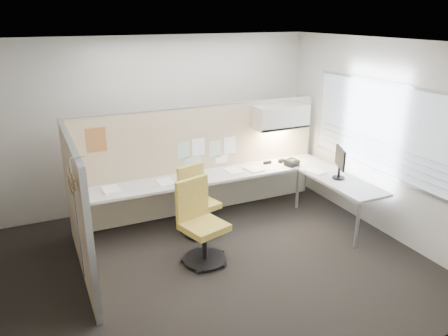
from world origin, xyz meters
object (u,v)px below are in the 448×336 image
chair_left (197,203)px  phone (292,163)px  desk (235,183)px  chair_right (200,225)px  monitor (340,161)px

chair_left → phone: 1.81m
desk → chair_right: bearing=-135.4°
chair_right → monitor: bearing=-12.8°
desk → chair_right: chair_right is taller
monitor → phone: bearing=45.7°
chair_left → chair_right: size_ratio=0.91×
desk → monitor: bearing=-30.4°
phone → desk: bearing=163.2°
monitor → phone: monitor is taller
chair_left → desk: bearing=1.5°
chair_right → phone: bearing=8.8°
desk → chair_right: (-0.97, -0.96, -0.09)m
desk → chair_left: bearing=-164.2°
desk → chair_right: size_ratio=3.65×
desk → monitor: size_ratio=8.30×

